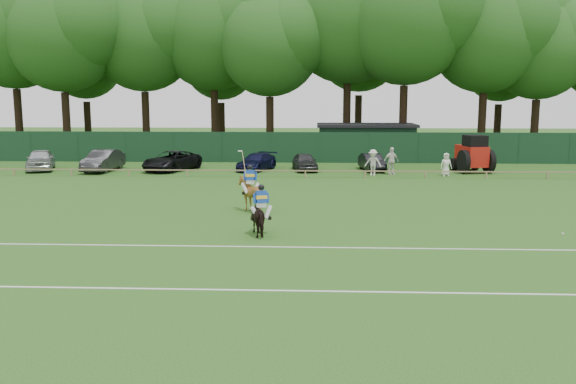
# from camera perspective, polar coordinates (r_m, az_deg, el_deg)

# --- Properties ---
(ground) EXTENTS (160.00, 160.00, 0.00)m
(ground) POSITION_cam_1_polar(r_m,az_deg,el_deg) (23.29, -1.56, -4.56)
(ground) COLOR #1E4C14
(ground) RESTS_ON ground
(horse_dark) EXTENTS (1.26, 1.83, 1.42)m
(horse_dark) POSITION_cam_1_polar(r_m,az_deg,el_deg) (24.09, -2.51, -2.38)
(horse_dark) COLOR black
(horse_dark) RESTS_ON ground
(horse_chestnut) EXTENTS (1.40, 1.57, 1.69)m
(horse_chestnut) POSITION_cam_1_polar(r_m,az_deg,el_deg) (28.93, -3.53, -0.18)
(horse_chestnut) COLOR brown
(horse_chestnut) RESTS_ON ground
(sedan_silver) EXTENTS (3.25, 4.91, 1.55)m
(sedan_silver) POSITION_cam_1_polar(r_m,az_deg,el_deg) (48.39, -22.15, 2.82)
(sedan_silver) COLOR #B1B3B6
(sedan_silver) RESTS_ON ground
(sedan_grey) EXTENTS (1.94, 4.76, 1.53)m
(sedan_grey) POSITION_cam_1_polar(r_m,az_deg,el_deg) (46.29, -16.92, 2.83)
(sedan_grey) COLOR #29292B
(sedan_grey) RESTS_ON ground
(suv_black) EXTENTS (4.11, 5.60, 1.41)m
(suv_black) POSITION_cam_1_polar(r_m,az_deg,el_deg) (45.43, -10.82, 2.88)
(suv_black) COLOR black
(suv_black) RESTS_ON ground
(sedan_navy) EXTENTS (3.10, 4.62, 1.24)m
(sedan_navy) POSITION_cam_1_polar(r_m,az_deg,el_deg) (44.79, -2.95, 2.83)
(sedan_navy) COLOR #111235
(sedan_navy) RESTS_ON ground
(hatch_grey) EXTENTS (2.15, 4.01, 1.30)m
(hatch_grey) POSITION_cam_1_polar(r_m,az_deg,el_deg) (44.59, 1.58, 2.85)
(hatch_grey) COLOR #2F3032
(hatch_grey) RESTS_ON ground
(estate_black) EXTENTS (1.88, 3.91, 1.23)m
(estate_black) POSITION_cam_1_polar(r_m,az_deg,el_deg) (44.99, 7.87, 2.78)
(estate_black) COLOR black
(estate_black) RESTS_ON ground
(spectator_left) EXTENTS (1.29, 0.94, 1.79)m
(spectator_left) POSITION_cam_1_polar(r_m,az_deg,el_deg) (42.29, 7.96, 2.75)
(spectator_left) COLOR beige
(spectator_left) RESTS_ON ground
(spectator_mid) EXTENTS (1.21, 0.87, 1.91)m
(spectator_mid) POSITION_cam_1_polar(r_m,az_deg,el_deg) (42.92, 9.64, 2.89)
(spectator_mid) COLOR white
(spectator_mid) RESTS_ON ground
(spectator_right) EXTENTS (0.82, 0.58, 1.58)m
(spectator_right) POSITION_cam_1_polar(r_m,az_deg,el_deg) (42.94, 14.57, 2.50)
(spectator_right) COLOR silver
(spectator_right) RESTS_ON ground
(rider_dark) EXTENTS (0.92, 0.53, 1.41)m
(rider_dark) POSITION_cam_1_polar(r_m,az_deg,el_deg) (23.96, -2.51, -0.82)
(rider_dark) COLOR silver
(rider_dark) RESTS_ON ground
(rider_chestnut) EXTENTS (0.94, 0.58, 2.05)m
(rider_chestnut) POSITION_cam_1_polar(r_m,az_deg,el_deg) (28.80, -3.56, 1.30)
(rider_chestnut) COLOR silver
(rider_chestnut) RESTS_ON ground
(polo_ball) EXTENTS (0.09, 0.09, 0.09)m
(polo_ball) POSITION_cam_1_polar(r_m,az_deg,el_deg) (26.53, 24.33, -3.59)
(polo_ball) COLOR silver
(polo_ball) RESTS_ON ground
(pitch_lines) EXTENTS (60.00, 5.10, 0.01)m
(pitch_lines) POSITION_cam_1_polar(r_m,az_deg,el_deg) (19.92, -2.29, -6.92)
(pitch_lines) COLOR silver
(pitch_lines) RESTS_ON ground
(pitch_rail) EXTENTS (62.10, 0.10, 0.50)m
(pitch_rail) POSITION_cam_1_polar(r_m,az_deg,el_deg) (40.92, 0.24, 2.00)
(pitch_rail) COLOR #997F5B
(pitch_rail) RESTS_ON ground
(perimeter_fence) EXTENTS (92.08, 0.08, 2.50)m
(perimeter_fence) POSITION_cam_1_polar(r_m,az_deg,el_deg) (49.79, 0.66, 4.20)
(perimeter_fence) COLOR #14351E
(perimeter_fence) RESTS_ON ground
(utility_shed) EXTENTS (8.40, 4.40, 3.04)m
(utility_shed) POSITION_cam_1_polar(r_m,az_deg,el_deg) (52.91, 7.30, 4.72)
(utility_shed) COLOR #14331E
(utility_shed) RESTS_ON ground
(tree_row) EXTENTS (96.00, 12.00, 21.00)m
(tree_row) POSITION_cam_1_polar(r_m,az_deg,el_deg) (57.84, 2.91, 3.63)
(tree_row) COLOR #26561C
(tree_row) RESTS_ON ground
(tractor) EXTENTS (2.67, 3.50, 2.66)m
(tractor) POSITION_cam_1_polar(r_m,az_deg,el_deg) (45.52, 16.89, 3.36)
(tractor) COLOR #B51910
(tractor) RESTS_ON ground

